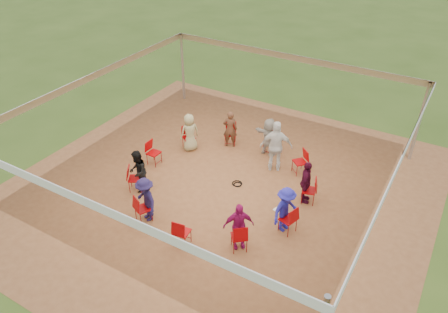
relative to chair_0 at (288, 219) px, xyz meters
The scene contains 25 objects.
ground 2.85m from the chair_0, 163.21° to the left, with size 80.00×80.00×0.00m, color #365019.
dirt_patch 2.85m from the chair_0, 163.21° to the left, with size 13.00×13.00×0.00m, color brown.
tent 3.41m from the chair_0, 163.21° to the left, with size 10.33×10.33×3.00m.
chair_0 is the anchor object (origin of this frame).
chair_1 1.59m from the chair_0, 89.58° to the left, with size 0.42×0.44×0.90m, color #A00205, non-canonical shape.
chair_2 3.05m from the chair_0, 105.94° to the left, with size 0.42×0.44×0.90m, color #A00205, non-canonical shape.
chair_3 4.26m from the chair_0, 122.30° to the left, with size 0.42×0.44×0.90m, color #A00205, non-canonical shape.
chair_4 5.12m from the chair_0, 138.67° to the left, with size 0.42×0.44×0.90m, color #A00205, non-canonical shape.
chair_5 5.58m from the chair_0, 155.03° to the left, with size 0.42×0.44×0.90m, color #A00205, non-canonical shape.
chair_6 5.58m from the chair_0, behind, with size 0.42×0.44×0.90m, color #A00205, non-canonical shape.
chair_7 5.12m from the chair_0, behind, with size 0.42×0.44×0.90m, color #A00205, non-canonical shape.
chair_8 4.26m from the chair_0, 155.88° to the right, with size 0.42×0.44×0.90m, color #A00205, non-canonical shape.
chair_9 3.05m from the chair_0, 139.52° to the right, with size 0.42×0.44×0.90m, color #A00205, non-canonical shape.
chair_10 1.59m from the chair_0, 123.15° to the right, with size 0.42×0.44×0.90m, color #A00205, non-canonical shape.
person_seated_0 0.31m from the chair_0, 163.21° to the left, with size 0.94×0.47×1.46m, color #211E9C.
person_seated_1 1.58m from the chair_0, 93.81° to the left, with size 0.86×0.44×1.46m, color #400920.
person_seated_2 4.18m from the chair_0, 123.38° to the left, with size 1.35×0.51×1.46m, color #AFA89B.
person_seated_3 5.02m from the chair_0, 139.24° to the left, with size 0.53×0.35×1.46m, color #53311F.
person_seated_4 5.46m from the chair_0, 155.21° to the left, with size 0.71×0.40×1.46m, color tan.
person_seated_5 5.02m from the chair_0, behind, with size 0.71×0.41×1.46m, color black.
person_seated_6 4.18m from the chair_0, 156.96° to the right, with size 0.94×0.47×1.46m, color #1E1641.
person_seated_7 1.58m from the chair_0, 127.39° to the right, with size 0.86×0.44×1.46m, color #991157.
standing_person 3.21m from the chair_0, 121.52° to the left, with size 1.10×0.57×1.88m, color silver.
cable_coil 2.70m from the chair_0, 151.96° to the left, with size 0.44×0.44×0.03m.
laptop 0.37m from the chair_0, 163.21° to the left, with size 0.36×0.40×0.23m.
Camera 1 is at (5.93, -9.91, 8.78)m, focal length 35.00 mm.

